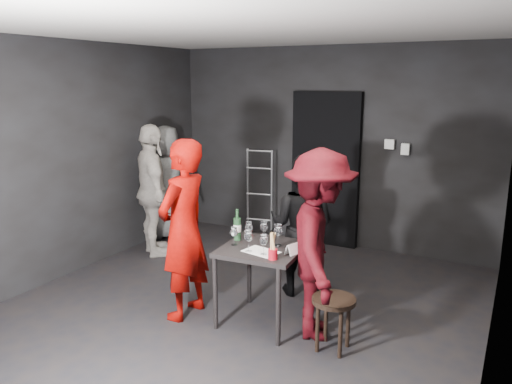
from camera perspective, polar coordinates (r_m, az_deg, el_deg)
The scene contains 26 objects.
floor at distance 5.09m, azimuth -2.40°, elevation -13.56°, with size 4.50×5.00×0.02m, color black.
ceiling at distance 4.59m, azimuth -2.73°, elevation 18.30°, with size 4.50×5.00×0.02m, color silver.
wall_back at distance 6.89m, azimuth 8.18°, elevation 5.08°, with size 4.50×0.04×2.70m, color black.
wall_left at distance 6.10m, azimuth -21.05°, elevation 3.37°, with size 0.04×5.00×2.70m, color black.
wall_right at distance 4.02m, azimuth 26.18°, elevation -1.61°, with size 0.04×5.00×2.70m, color black.
doorway at distance 6.88m, azimuth 7.93°, elevation 2.55°, with size 0.95×0.10×2.10m, color black.
wallbox_upper at distance 6.59m, azimuth 15.03°, elevation 5.30°, with size 0.12×0.06×0.12m, color #B7B7B2.
wallbox_lower at distance 6.55m, azimuth 16.71°, elevation 4.72°, with size 0.10×0.06×0.14m, color #B7B7B2.
hand_truck at distance 7.21m, azimuth 0.23°, elevation -3.55°, with size 0.43×0.36×1.29m.
tasting_table at distance 4.65m, azimuth 0.75°, elevation -7.44°, with size 0.72×0.72×0.75m.
stool at distance 4.35m, azimuth 8.86°, elevation -12.94°, with size 0.37×0.37×0.47m.
server_red at distance 4.74m, azimuth -8.33°, elevation -2.77°, with size 0.73×0.48×2.00m, color #890501.
woman_black at distance 5.29m, azimuth 5.25°, elevation -3.82°, with size 0.73×0.40×1.50m, color black.
man_maroon at distance 4.38m, azimuth 7.29°, elevation -4.67°, with size 1.23×0.57×1.91m, color #360409.
bystander_cream at distance 6.51m, azimuth -11.79°, elevation 1.17°, with size 1.15×0.55×1.95m, color beige.
bystander_grey at distance 7.20m, azimuth -10.24°, elevation 1.60°, with size 0.87×0.47×1.78m, color #5D5D5D.
tasting_mat at distance 4.49m, azimuth 0.58°, elevation -6.83°, with size 0.31×0.21×0.00m, color white.
wine_glass_a at distance 4.64m, azimuth -2.53°, elevation -4.96°, with size 0.07×0.07×0.19m, color white, non-canonical shape.
wine_glass_b at distance 4.77m, azimuth -0.82°, elevation -4.39°, with size 0.08×0.08×0.20m, color white, non-canonical shape.
wine_glass_c at distance 4.76m, azimuth 0.92°, elevation -4.36°, with size 0.08×0.08×0.21m, color white, non-canonical shape.
wine_glass_d at distance 4.46m, azimuth -0.86°, elevation -5.48°, with size 0.08×0.08×0.22m, color white, non-canonical shape.
wine_glass_e at distance 4.39m, azimuth 0.89°, elevation -5.91°, with size 0.08×0.08×0.20m, color white, non-canonical shape.
wine_glass_f at distance 4.63m, azimuth 2.54°, elevation -4.80°, with size 0.08×0.08×0.22m, color white, non-canonical shape.
wine_bottle at distance 4.78m, azimuth -2.16°, elevation -4.15°, with size 0.07×0.07×0.30m.
breadstick_cup at distance 4.28m, azimuth 1.94°, elevation -6.25°, with size 0.08×0.08×0.25m.
reserved_card at distance 4.43m, azimuth 4.02°, elevation -6.48°, with size 0.08×0.13×0.10m, color white, non-canonical shape.
Camera 1 is at (2.34, -3.92, 2.26)m, focal length 35.00 mm.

